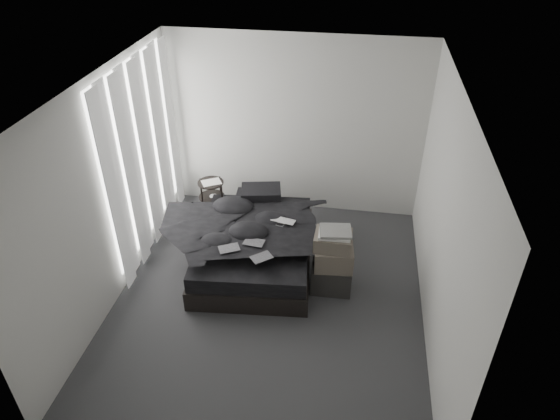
% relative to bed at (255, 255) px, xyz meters
% --- Properties ---
extents(floor, '(3.60, 4.20, 0.01)m').
position_rel_bed_xyz_m(floor, '(0.30, -0.63, -0.13)').
color(floor, '#333336').
rests_on(floor, ground).
extents(ceiling, '(3.60, 4.20, 0.01)m').
position_rel_bed_xyz_m(ceiling, '(0.30, -0.63, 2.47)').
color(ceiling, white).
rests_on(ceiling, ground).
extents(wall_back, '(3.60, 0.01, 2.60)m').
position_rel_bed_xyz_m(wall_back, '(0.30, 1.47, 1.17)').
color(wall_back, beige).
rests_on(wall_back, ground).
extents(wall_front, '(3.60, 0.01, 2.60)m').
position_rel_bed_xyz_m(wall_front, '(0.30, -2.73, 1.17)').
color(wall_front, beige).
rests_on(wall_front, ground).
extents(wall_left, '(0.01, 4.20, 2.60)m').
position_rel_bed_xyz_m(wall_left, '(-1.50, -0.63, 1.17)').
color(wall_left, beige).
rests_on(wall_left, ground).
extents(wall_right, '(0.01, 4.20, 2.60)m').
position_rel_bed_xyz_m(wall_right, '(2.10, -0.63, 1.17)').
color(wall_right, beige).
rests_on(wall_right, ground).
extents(window_left, '(0.02, 2.00, 2.30)m').
position_rel_bed_xyz_m(window_left, '(-1.48, 0.27, 1.22)').
color(window_left, white).
rests_on(window_left, wall_left).
extents(curtain_left, '(0.06, 2.12, 2.48)m').
position_rel_bed_xyz_m(curtain_left, '(-1.43, 0.27, 1.15)').
color(curtain_left, white).
rests_on(curtain_left, wall_left).
extents(bed, '(1.60, 2.01, 0.26)m').
position_rel_bed_xyz_m(bed, '(0.00, 0.00, 0.00)').
color(bed, black).
rests_on(bed, floor).
extents(mattress, '(1.54, 1.95, 0.20)m').
position_rel_bed_xyz_m(mattress, '(-0.00, 0.00, 0.23)').
color(mattress, black).
rests_on(mattress, bed).
extents(duvet, '(1.54, 1.74, 0.22)m').
position_rel_bed_xyz_m(duvet, '(0.00, -0.05, 0.44)').
color(duvet, black).
rests_on(duvet, mattress).
extents(pillow_lower, '(0.60, 0.44, 0.13)m').
position_rel_bed_xyz_m(pillow_lower, '(-0.11, 0.73, 0.39)').
color(pillow_lower, black).
rests_on(pillow_lower, mattress).
extents(pillow_upper, '(0.59, 0.46, 0.12)m').
position_rel_bed_xyz_m(pillow_upper, '(-0.05, 0.72, 0.52)').
color(pillow_upper, black).
rests_on(pillow_upper, pillow_lower).
extents(laptop, '(0.34, 0.26, 0.02)m').
position_rel_bed_xyz_m(laptop, '(0.34, 0.08, 0.56)').
color(laptop, silver).
rests_on(laptop, duvet).
extents(comic_a, '(0.28, 0.25, 0.01)m').
position_rel_bed_xyz_m(comic_a, '(-0.18, -0.52, 0.55)').
color(comic_a, black).
rests_on(comic_a, duvet).
extents(comic_b, '(0.26, 0.18, 0.01)m').
position_rel_bed_xyz_m(comic_b, '(0.08, -0.36, 0.56)').
color(comic_b, black).
rests_on(comic_b, duvet).
extents(comic_c, '(0.28, 0.27, 0.01)m').
position_rel_bed_xyz_m(comic_c, '(0.22, -0.63, 0.57)').
color(comic_c, black).
rests_on(comic_c, duvet).
extents(side_stand, '(0.47, 0.47, 0.67)m').
position_rel_bed_xyz_m(side_stand, '(-0.79, 0.81, 0.21)').
color(side_stand, black).
rests_on(side_stand, floor).
extents(papers, '(0.32, 0.30, 0.01)m').
position_rel_bed_xyz_m(papers, '(-0.77, 0.81, 0.55)').
color(papers, white).
rests_on(papers, side_stand).
extents(floor_books, '(0.16, 0.21, 0.13)m').
position_rel_bed_xyz_m(floor_books, '(-0.73, 0.09, -0.06)').
color(floor_books, black).
rests_on(floor_books, floor).
extents(box_lower, '(0.49, 0.39, 0.35)m').
position_rel_bed_xyz_m(box_lower, '(1.02, -0.32, 0.05)').
color(box_lower, black).
rests_on(box_lower, floor).
extents(box_mid, '(0.48, 0.40, 0.27)m').
position_rel_bed_xyz_m(box_mid, '(1.03, -0.33, 0.36)').
color(box_mid, '#595146').
rests_on(box_mid, box_lower).
extents(box_upper, '(0.43, 0.35, 0.19)m').
position_rel_bed_xyz_m(box_upper, '(1.01, -0.32, 0.59)').
color(box_upper, '#595146').
rests_on(box_upper, box_mid).
extents(art_book_white, '(0.37, 0.30, 0.04)m').
position_rel_bed_xyz_m(art_book_white, '(1.02, -0.32, 0.70)').
color(art_book_white, silver).
rests_on(art_book_white, box_upper).
extents(art_book_snake, '(0.39, 0.33, 0.03)m').
position_rel_bed_xyz_m(art_book_snake, '(1.03, -0.33, 0.74)').
color(art_book_snake, silver).
rests_on(art_book_snake, art_book_white).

